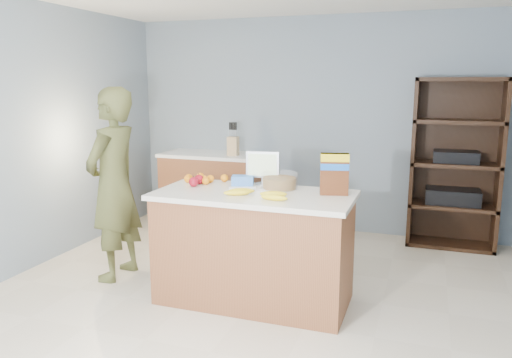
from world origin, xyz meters
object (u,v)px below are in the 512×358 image
(counter_peninsula, at_px, (254,251))
(cereal_box, at_px, (334,171))
(tv, at_px, (263,166))
(shelving_unit, at_px, (455,167))
(person, at_px, (114,185))

(counter_peninsula, bearing_deg, cereal_box, 12.49)
(counter_peninsula, bearing_deg, tv, 96.19)
(tv, distance_m, cereal_box, 0.67)
(tv, bearing_deg, counter_peninsula, -83.81)
(counter_peninsula, distance_m, shelving_unit, 2.61)
(person, xyz_separation_m, tv, (1.31, 0.25, 0.20))
(shelving_unit, distance_m, tv, 2.35)
(person, bearing_deg, counter_peninsula, 87.46)
(person, relative_size, cereal_box, 5.34)
(shelving_unit, xyz_separation_m, person, (-2.90, -1.97, -0.01))
(counter_peninsula, height_order, tv, tv)
(shelving_unit, bearing_deg, person, -145.74)
(shelving_unit, height_order, cereal_box, shelving_unit)
(shelving_unit, relative_size, cereal_box, 5.60)
(cereal_box, bearing_deg, shelving_unit, 63.74)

